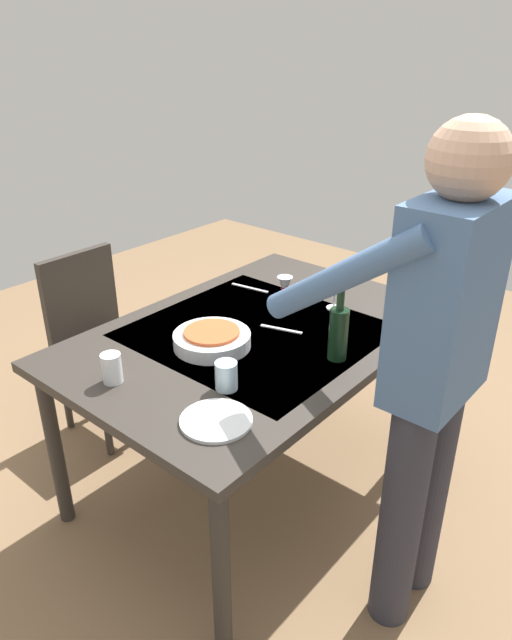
% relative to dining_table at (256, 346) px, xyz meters
% --- Properties ---
extents(ground_plane, '(6.00, 6.00, 0.00)m').
position_rel_dining_table_xyz_m(ground_plane, '(0.00, 0.00, -0.70)').
color(ground_plane, '#846647').
extents(dining_table, '(1.55, 1.06, 0.77)m').
position_rel_dining_table_xyz_m(dining_table, '(0.00, 0.00, 0.00)').
color(dining_table, '#332D28').
rests_on(dining_table, ground_plane).
extents(chair_near, '(0.40, 0.40, 0.91)m').
position_rel_dining_table_xyz_m(chair_near, '(0.16, -0.91, -0.17)').
color(chair_near, black).
rests_on(chair_near, ground_plane).
extents(person_server, '(0.42, 0.61, 1.69)m').
position_rel_dining_table_xyz_m(person_server, '(0.12, 0.79, 0.26)').
color(person_server, '#2D2D38').
rests_on(person_server, ground_plane).
extents(wine_bottle, '(0.07, 0.07, 0.30)m').
position_rel_dining_table_xyz_m(wine_bottle, '(-0.03, 0.37, 0.18)').
color(wine_bottle, black).
rests_on(wine_bottle, dining_table).
extents(wine_glass_left, '(0.07, 0.07, 0.15)m').
position_rel_dining_table_xyz_m(wine_glass_left, '(-0.39, 0.12, 0.18)').
color(wine_glass_left, white).
rests_on(wine_glass_left, dining_table).
extents(wine_glass_right, '(0.07, 0.07, 0.15)m').
position_rel_dining_table_xyz_m(wine_glass_right, '(-0.24, -0.04, 0.18)').
color(wine_glass_right, white).
rests_on(wine_glass_right, dining_table).
extents(water_cup_near_left, '(0.08, 0.08, 0.10)m').
position_rel_dining_table_xyz_m(water_cup_near_left, '(0.39, 0.20, 0.12)').
color(water_cup_near_left, silver).
rests_on(water_cup_near_left, dining_table).
extents(water_cup_near_right, '(0.07, 0.07, 0.11)m').
position_rel_dining_table_xyz_m(water_cup_near_right, '(0.61, -0.13, 0.12)').
color(water_cup_near_right, silver).
rests_on(water_cup_near_right, dining_table).
extents(serving_bowl_pasta, '(0.30, 0.30, 0.07)m').
position_rel_dining_table_xyz_m(serving_bowl_pasta, '(0.21, -0.05, 0.10)').
color(serving_bowl_pasta, silver).
rests_on(serving_bowl_pasta, dining_table).
extents(dinner_plate_near, '(0.23, 0.23, 0.01)m').
position_rel_dining_table_xyz_m(dinner_plate_near, '(0.55, 0.31, 0.08)').
color(dinner_plate_near, silver).
rests_on(dinner_plate_near, dining_table).
extents(table_knife, '(0.04, 0.20, 0.00)m').
position_rel_dining_table_xyz_m(table_knife, '(-0.32, -0.31, 0.07)').
color(table_knife, silver).
rests_on(table_knife, dining_table).
extents(table_fork, '(0.07, 0.18, 0.00)m').
position_rel_dining_table_xyz_m(table_fork, '(-0.08, 0.07, 0.07)').
color(table_fork, silver).
rests_on(table_fork, dining_table).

